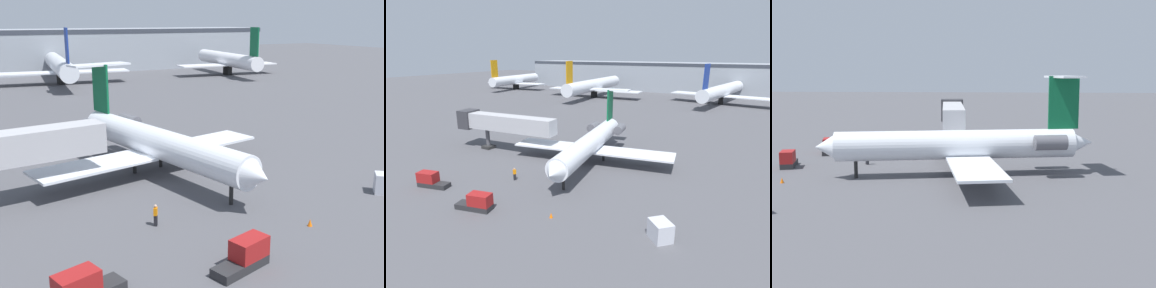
{
  "view_description": "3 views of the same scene",
  "coord_description": "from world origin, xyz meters",
  "views": [
    {
      "loc": [
        -15.86,
        -40.08,
        14.94
      ],
      "look_at": [
        5.11,
        -1.56,
        3.38
      ],
      "focal_mm": 44.35,
      "sensor_mm": 36.0,
      "label": 1
    },
    {
      "loc": [
        25.07,
        -38.88,
        16.27
      ],
      "look_at": [
        1.35,
        -0.49,
        3.22
      ],
      "focal_mm": 29.58,
      "sensor_mm": 36.0,
      "label": 2
    },
    {
      "loc": [
        52.88,
        5.4,
        10.64
      ],
      "look_at": [
        4.86,
        1.67,
        3.6
      ],
      "focal_mm": 46.82,
      "sensor_mm": 36.0,
      "label": 3
    }
  ],
  "objects": [
    {
      "name": "regional_jet",
      "position": [
        2.53,
        1.5,
        3.26
      ],
      "size": [
        25.03,
        28.38,
        10.14
      ],
      "color": "silver",
      "rests_on": "ground_plane"
    },
    {
      "name": "parked_airliner_centre",
      "position": [
        10.54,
        73.61,
        4.28
      ],
      "size": [
        32.6,
        38.39,
        13.36
      ],
      "color": "silver",
      "rests_on": "ground_plane"
    },
    {
      "name": "baggage_tug_trailing",
      "position": [
        -0.29,
        -18.38,
        0.84
      ],
      "size": [
        4.23,
        2.38,
        1.9
      ],
      "color": "#262628",
      "rests_on": "ground_plane"
    },
    {
      "name": "baggage_tug_lead",
      "position": [
        -10.15,
        -17.22,
        0.84
      ],
      "size": [
        4.23,
        2.4,
        1.9
      ],
      "color": "#262628",
      "rests_on": "ground_plane"
    },
    {
      "name": "ground_crew_marshaller",
      "position": [
        -2.61,
        -10.07,
        0.86
      ],
      "size": [
        0.44,
        0.48,
        1.69
      ],
      "color": "black",
      "rests_on": "ground_plane"
    },
    {
      "name": "ground_plane",
      "position": [
        0.0,
        0.0,
        -0.05
      ],
      "size": [
        400.0,
        400.0,
        0.1
      ],
      "primitive_type": "cube",
      "color": "#4C4C51"
    },
    {
      "name": "parked_airliner_east_mid",
      "position": [
        55.99,
        71.15,
        4.14
      ],
      "size": [
        28.52,
        33.54,
        13.08
      ],
      "color": "white",
      "rests_on": "ground_plane"
    },
    {
      "name": "traffic_cone_near",
      "position": [
        7.46,
        -15.64,
        0.28
      ],
      "size": [
        0.36,
        0.36,
        0.55
      ],
      "color": "orange",
      "rests_on": "ground_plane"
    }
  ]
}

